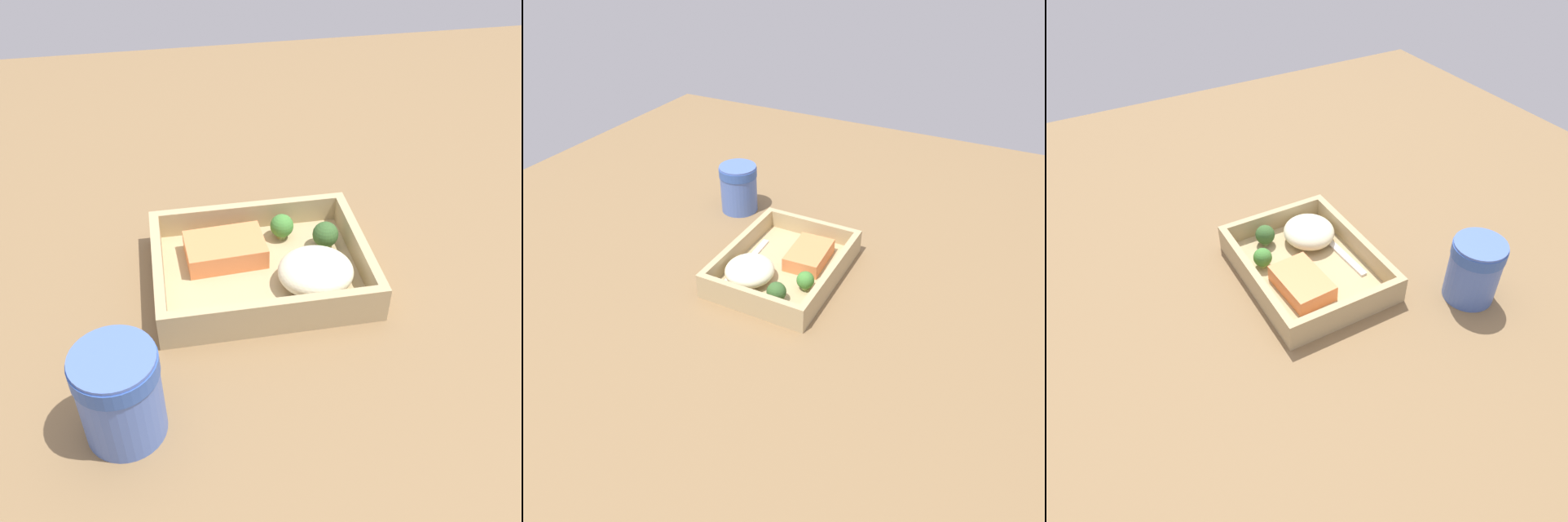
# 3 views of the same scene
# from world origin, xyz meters

# --- Properties ---
(ground_plane) EXTENTS (1.60, 1.60, 0.02)m
(ground_plane) POSITION_xyz_m (0.00, 0.00, -0.01)
(ground_plane) COLOR olive
(takeout_tray) EXTENTS (0.26, 0.20, 0.01)m
(takeout_tray) POSITION_xyz_m (0.00, 0.00, 0.01)
(takeout_tray) COLOR tan
(takeout_tray) RESTS_ON ground_plane
(tray_rim) EXTENTS (0.26, 0.20, 0.04)m
(tray_rim) POSITION_xyz_m (0.00, 0.00, 0.03)
(tray_rim) COLOR tan
(tray_rim) RESTS_ON takeout_tray
(salmon_fillet) EXTENTS (0.10, 0.07, 0.03)m
(salmon_fillet) POSITION_xyz_m (-0.04, 0.03, 0.03)
(salmon_fillet) COLOR #EF834B
(salmon_fillet) RESTS_ON takeout_tray
(mashed_potatoes) EXTENTS (0.09, 0.09, 0.04)m
(mashed_potatoes) POSITION_xyz_m (0.06, -0.04, 0.03)
(mashed_potatoes) COLOR beige
(mashed_potatoes) RESTS_ON takeout_tray
(broccoli_floret_1) EXTENTS (0.03, 0.03, 0.04)m
(broccoli_floret_1) POSITION_xyz_m (0.09, 0.03, 0.03)
(broccoli_floret_1) COLOR #82A667
(broccoli_floret_1) RESTS_ON takeout_tray
(broccoli_floret_2) EXTENTS (0.03, 0.03, 0.03)m
(broccoli_floret_2) POSITION_xyz_m (0.04, 0.06, 0.03)
(broccoli_floret_2) COLOR #8BA659
(broccoli_floret_2) RESTS_ON takeout_tray
(fork) EXTENTS (0.16, 0.02, 0.00)m
(fork) POSITION_xyz_m (0.02, -0.07, 0.01)
(fork) COLOR white
(fork) RESTS_ON takeout_tray
(paper_cup) EXTENTS (0.08, 0.08, 0.10)m
(paper_cup) POSITION_xyz_m (-0.17, -0.20, 0.06)
(paper_cup) COLOR #4B69B8
(paper_cup) RESTS_ON ground_plane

